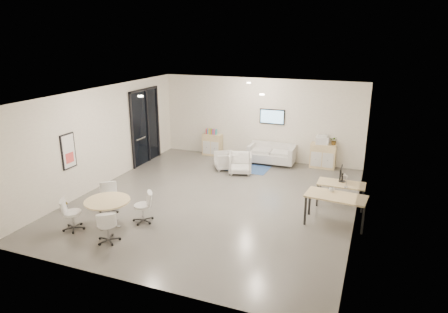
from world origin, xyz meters
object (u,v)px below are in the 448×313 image
object	(u,v)px
armchair_right	(240,162)
round_table	(108,203)
sideboard_left	(212,145)
loveseat	(272,155)
armchair_left	(224,160)
desk_rear	(341,185)
desk_front	(336,198)
sideboard_right	(323,156)

from	to	relation	value
armchair_right	round_table	size ratio (longest dim) A/B	0.69
sideboard_left	armchair_right	xyz separation A→B (m)	(1.81, -1.72, -0.03)
sideboard_left	armchair_right	size ratio (longest dim) A/B	1.08
loveseat	armchair_left	distance (m)	1.95
sideboard_left	armchair_left	bearing A→B (deg)	-53.40
desk_rear	round_table	xyz separation A→B (m)	(-5.49, -3.51, 0.00)
sideboard_left	desk_front	size ratio (longest dim) A/B	0.55
loveseat	round_table	xyz separation A→B (m)	(-2.62, -6.62, 0.27)
armchair_right	desk_front	distance (m)	4.63
loveseat	round_table	size ratio (longest dim) A/B	1.51
sideboard_right	desk_front	bearing A→B (deg)	-78.15
sideboard_left	desk_front	bearing A→B (deg)	-40.24
desk_rear	armchair_left	bearing A→B (deg)	157.29
loveseat	sideboard_left	bearing A→B (deg)	174.38
armchair_left	desk_front	xyz separation A→B (m)	(4.32, -3.10, 0.37)
loveseat	armchair_right	distance (m)	1.69
armchair_right	desk_front	xyz separation A→B (m)	(3.62, -2.87, 0.31)
armchair_left	round_table	xyz separation A→B (m)	(-1.16, -5.34, 0.27)
desk_front	round_table	world-z (taller)	desk_front
sideboard_right	round_table	size ratio (longest dim) A/B	0.79
sideboard_left	desk_rear	distance (m)	6.38
loveseat	armchair_left	size ratio (longest dim) A/B	2.49
armchair_left	round_table	world-z (taller)	round_table
armchair_left	armchair_right	xyz separation A→B (m)	(0.70, -0.22, 0.05)
armchair_right	desk_rear	bearing A→B (deg)	-41.45
loveseat	desk_front	world-z (taller)	desk_front
desk_front	armchair_left	bearing A→B (deg)	149.66
sideboard_right	armchair_right	world-z (taller)	sideboard_right
sideboard_left	desk_rear	xyz separation A→B (m)	(5.45, -3.32, 0.18)
sideboard_right	desk_front	xyz separation A→B (m)	(0.96, -4.57, 0.26)
sideboard_right	armchair_left	distance (m)	3.67
armchair_right	desk_rear	world-z (taller)	armchair_right
sideboard_left	armchair_left	distance (m)	1.87
loveseat	desk_rear	xyz separation A→B (m)	(2.87, -3.11, 0.27)
desk_front	round_table	bearing A→B (deg)	-152.42
armchair_left	desk_front	bearing A→B (deg)	21.20
round_table	desk_front	bearing A→B (deg)	22.28
sideboard_left	desk_rear	bearing A→B (deg)	-31.40
sideboard_right	loveseat	xyz separation A→B (m)	(-1.90, -0.19, -0.10)
sideboard_left	desk_front	world-z (taller)	sideboard_left
desk_front	round_table	distance (m)	5.91
armchair_left	round_table	size ratio (longest dim) A/B	0.60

